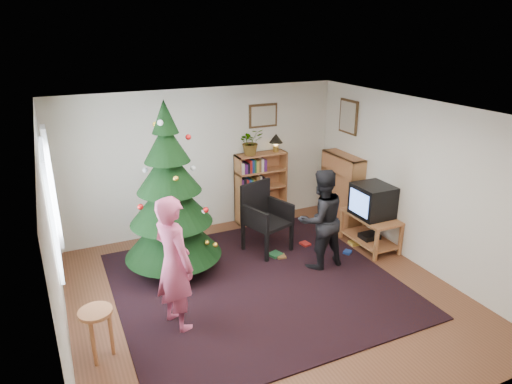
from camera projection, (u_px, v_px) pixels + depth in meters
name	position (u px, v px, depth m)	size (l,w,h in m)	color
floor	(265.00, 295.00, 6.24)	(5.00, 5.00, 0.00)	brown
ceiling	(267.00, 113.00, 5.38)	(5.00, 5.00, 0.00)	white
wall_back	(203.00, 161.00, 7.94)	(5.00, 0.02, 2.50)	silver
wall_front	(402.00, 318.00, 3.68)	(5.00, 0.02, 2.50)	silver
wall_left	(54.00, 249.00, 4.82)	(0.02, 5.00, 2.50)	silver
wall_right	(416.00, 183.00, 6.80)	(0.02, 5.00, 2.50)	silver
rug	(256.00, 283.00, 6.49)	(3.80, 3.60, 0.02)	black
window_pane	(51.00, 207.00, 5.26)	(0.04, 1.20, 1.40)	silver
curtain	(52.00, 188.00, 5.87)	(0.06, 0.35, 1.60)	silver
picture_back	(263.00, 116.00, 8.13)	(0.55, 0.03, 0.42)	#4C3319
picture_right	(349.00, 117.00, 8.04)	(0.03, 0.50, 0.60)	#4C3319
christmas_tree	(171.00, 205.00, 6.50)	(1.41, 1.41, 2.56)	#3F2816
bookshelf_back	(261.00, 187.00, 8.42)	(0.95, 0.30, 1.30)	#A86D3C
bookshelf_right	(342.00, 189.00, 8.32)	(0.30, 0.95, 1.30)	#A86D3C
tv_stand	(370.00, 228.00, 7.52)	(0.55, 0.98, 0.55)	#A86D3C
crt_tv	(373.00, 201.00, 7.35)	(0.55, 0.60, 0.52)	black
armchair	(264.00, 214.00, 7.36)	(0.77, 0.78, 1.12)	black
stool	(97.00, 321.00, 4.91)	(0.36, 0.36, 0.61)	#A86D3C
person_standing	(174.00, 264.00, 5.33)	(0.62, 0.41, 1.69)	#CA5179
person_by_chair	(321.00, 219.00, 6.74)	(0.75, 0.58, 1.54)	black
potted_plant	(251.00, 142.00, 8.04)	(0.42, 0.37, 0.47)	gray
table_lamp	(276.00, 140.00, 8.24)	(0.25, 0.25, 0.33)	#A57F33
floor_clutter	(313.00, 249.00, 7.41)	(1.63, 0.75, 0.08)	#A51E19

